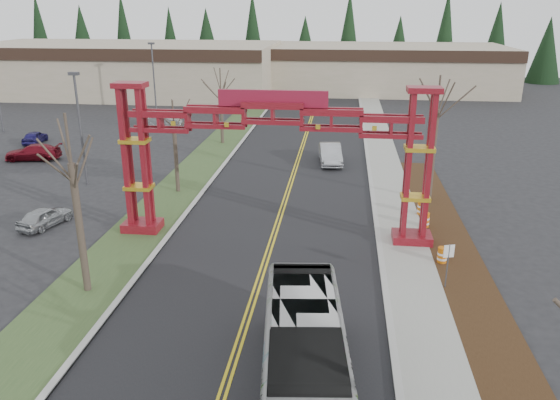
# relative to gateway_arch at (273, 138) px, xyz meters

# --- Properties ---
(road) EXTENTS (12.00, 110.00, 0.02)m
(road) POSITION_rel_gateway_arch_xyz_m (-0.00, 7.00, -5.97)
(road) COLOR black
(road) RESTS_ON ground
(lane_line_left) EXTENTS (0.12, 100.00, 0.01)m
(lane_line_left) POSITION_rel_gateway_arch_xyz_m (-0.12, 7.00, -5.96)
(lane_line_left) COLOR gold
(lane_line_left) RESTS_ON road
(lane_line_right) EXTENTS (0.12, 100.00, 0.01)m
(lane_line_right) POSITION_rel_gateway_arch_xyz_m (0.12, 7.00, -5.96)
(lane_line_right) COLOR gold
(lane_line_right) RESTS_ON road
(curb_right) EXTENTS (0.30, 110.00, 0.15)m
(curb_right) POSITION_rel_gateway_arch_xyz_m (6.15, 7.00, -5.91)
(curb_right) COLOR #ABAAA6
(curb_right) RESTS_ON ground
(sidewalk_right) EXTENTS (2.60, 110.00, 0.14)m
(sidewalk_right) POSITION_rel_gateway_arch_xyz_m (7.60, 7.00, -5.91)
(sidewalk_right) COLOR gray
(sidewalk_right) RESTS_ON ground
(landscape_strip) EXTENTS (2.60, 50.00, 0.12)m
(landscape_strip) POSITION_rel_gateway_arch_xyz_m (10.20, -8.00, -5.92)
(landscape_strip) COLOR black
(landscape_strip) RESTS_ON ground
(grass_median) EXTENTS (4.00, 110.00, 0.08)m
(grass_median) POSITION_rel_gateway_arch_xyz_m (-8.00, 7.00, -5.94)
(grass_median) COLOR #324B25
(grass_median) RESTS_ON ground
(curb_left) EXTENTS (0.30, 110.00, 0.15)m
(curb_left) POSITION_rel_gateway_arch_xyz_m (-6.15, 7.00, -5.91)
(curb_left) COLOR #ABAAA6
(curb_left) RESTS_ON ground
(gateway_arch) EXTENTS (18.20, 1.60, 8.90)m
(gateway_arch) POSITION_rel_gateway_arch_xyz_m (0.00, 0.00, 0.00)
(gateway_arch) COLOR #5D0C10
(gateway_arch) RESTS_ON ground
(retail_building_west) EXTENTS (46.00, 22.30, 7.50)m
(retail_building_west) POSITION_rel_gateway_arch_xyz_m (-30.00, 53.96, -2.22)
(retail_building_west) COLOR tan
(retail_building_west) RESTS_ON ground
(retail_building_east) EXTENTS (38.00, 20.30, 7.00)m
(retail_building_east) POSITION_rel_gateway_arch_xyz_m (10.00, 61.95, -2.47)
(retail_building_east) COLOR tan
(retail_building_east) RESTS_ON ground
(conifer_treeline) EXTENTS (116.10, 5.60, 13.00)m
(conifer_treeline) POSITION_rel_gateway_arch_xyz_m (0.25, 74.00, 0.50)
(conifer_treeline) COLOR black
(conifer_treeline) RESTS_ON ground
(transit_bus) EXTENTS (3.89, 11.74, 3.21)m
(transit_bus) POSITION_rel_gateway_arch_xyz_m (2.93, -14.69, -4.38)
(transit_bus) COLOR #AEB2B6
(transit_bus) RESTS_ON ground
(silver_sedan) EXTENTS (2.29, 5.23, 1.67)m
(silver_sedan) POSITION_rel_gateway_arch_xyz_m (2.85, 16.49, -5.15)
(silver_sedan) COLOR #A5A8AD
(silver_sedan) RESTS_ON ground
(parked_car_near_a) EXTENTS (2.40, 3.91, 1.24)m
(parked_car_near_a) POSITION_rel_gateway_arch_xyz_m (-14.22, 0.00, -5.36)
(parked_car_near_a) COLOR #9A9EA1
(parked_car_near_a) RESTS_ON ground
(parked_car_mid_a) EXTENTS (5.01, 2.61, 1.39)m
(parked_car_mid_a) POSITION_rel_gateway_arch_xyz_m (-23.33, 14.55, -5.29)
(parked_car_mid_a) COLOR maroon
(parked_car_mid_a) RESTS_ON ground
(parked_car_mid_b) EXTENTS (2.09, 3.93, 1.27)m
(parked_car_mid_b) POSITION_rel_gateway_arch_xyz_m (-26.44, 20.35, -5.35)
(parked_car_mid_b) COLOR navy
(parked_car_mid_b) RESTS_ON ground
(parked_car_far_a) EXTENTS (4.27, 1.92, 1.36)m
(parked_car_far_a) POSITION_rel_gateway_arch_xyz_m (-16.37, 29.71, -5.30)
(parked_car_far_a) COLOR #929799
(parked_car_far_a) RESTS_ON ground
(bare_tree_median_near) EXTENTS (3.39, 3.39, 8.56)m
(bare_tree_median_near) POSITION_rel_gateway_arch_xyz_m (-8.00, -7.50, 0.30)
(bare_tree_median_near) COLOR #382D26
(bare_tree_median_near) RESTS_ON ground
(bare_tree_median_mid) EXTENTS (2.90, 2.90, 6.70)m
(bare_tree_median_mid) POSITION_rel_gateway_arch_xyz_m (-8.00, 7.38, -1.22)
(bare_tree_median_mid) COLOR #382D26
(bare_tree_median_mid) RESTS_ON ground
(bare_tree_median_far) EXTENTS (3.14, 3.14, 7.34)m
(bare_tree_median_far) POSITION_rel_gateway_arch_xyz_m (-8.00, 22.57, -0.74)
(bare_tree_median_far) COLOR #382D26
(bare_tree_median_far) RESTS_ON ground
(bare_tree_right_far) EXTENTS (3.40, 3.40, 8.66)m
(bare_tree_right_far) POSITION_rel_gateway_arch_xyz_m (10.00, 7.54, 0.38)
(bare_tree_right_far) COLOR #382D26
(bare_tree_right_far) RESTS_ON ground
(light_pole_near) EXTENTS (0.73, 0.37, 8.43)m
(light_pole_near) POSITION_rel_gateway_arch_xyz_m (-15.45, 8.36, -1.10)
(light_pole_near) COLOR #3F3F44
(light_pole_near) RESTS_ON ground
(light_pole_far) EXTENTS (0.76, 0.38, 8.71)m
(light_pole_far) POSITION_rel_gateway_arch_xyz_m (-19.86, 37.54, -0.95)
(light_pole_far) COLOR #3F3F44
(light_pole_far) RESTS_ON ground
(street_sign) EXTENTS (0.52, 0.19, 2.31)m
(street_sign) POSITION_rel_gateway_arch_xyz_m (9.02, -5.33, -4.32)
(street_sign) COLOR #3F3F44
(street_sign) RESTS_ON ground
(barrel_south) EXTENTS (0.51, 0.51, 0.94)m
(barrel_south) POSITION_rel_gateway_arch_xyz_m (9.29, -2.58, -5.51)
(barrel_south) COLOR #CA600B
(barrel_south) RESTS_ON ground
(barrel_mid) EXTENTS (0.55, 0.55, 1.01)m
(barrel_mid) POSITION_rel_gateway_arch_xyz_m (9.03, 2.35, -5.48)
(barrel_mid) COLOR #CA600B
(barrel_mid) RESTS_ON ground
(barrel_north) EXTENTS (0.58, 0.58, 1.07)m
(barrel_north) POSITION_rel_gateway_arch_xyz_m (9.11, 4.45, -5.45)
(barrel_north) COLOR #CA600B
(barrel_north) RESTS_ON ground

